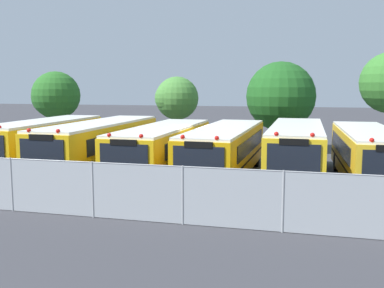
{
  "coord_description": "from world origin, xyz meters",
  "views": [
    {
      "loc": [
        5.43,
        -21.42,
        4.47
      ],
      "look_at": [
        -0.05,
        0.0,
        1.6
      ],
      "focal_mm": 41.35,
      "sensor_mm": 36.0,
      "label": 1
    }
  ],
  "objects_px": {
    "school_bus_2": "(163,147)",
    "tree_2": "(282,96)",
    "school_bus_5": "(368,154)",
    "school_bus_4": "(296,150)",
    "school_bus_1": "(100,144)",
    "tree_0": "(54,96)",
    "school_bus_0": "(44,142)",
    "school_bus_3": "(225,150)",
    "tree_1": "(175,98)"
  },
  "relations": [
    {
      "from": "school_bus_2",
      "to": "tree_2",
      "type": "bearing_deg",
      "value": -119.33
    },
    {
      "from": "school_bus_5",
      "to": "tree_2",
      "type": "height_order",
      "value": "tree_2"
    },
    {
      "from": "school_bus_4",
      "to": "tree_2",
      "type": "xyz_separation_m",
      "value": [
        -1.25,
        9.62,
        2.35
      ]
    },
    {
      "from": "school_bus_1",
      "to": "school_bus_4",
      "type": "bearing_deg",
      "value": -178.98
    },
    {
      "from": "school_bus_2",
      "to": "tree_0",
      "type": "xyz_separation_m",
      "value": [
        -11.92,
        9.3,
        2.38
      ]
    },
    {
      "from": "school_bus_0",
      "to": "school_bus_5",
      "type": "relative_size",
      "value": 0.96
    },
    {
      "from": "tree_0",
      "to": "school_bus_3",
      "type": "bearing_deg",
      "value": -31.82
    },
    {
      "from": "school_bus_0",
      "to": "school_bus_3",
      "type": "relative_size",
      "value": 0.9
    },
    {
      "from": "school_bus_3",
      "to": "school_bus_5",
      "type": "bearing_deg",
      "value": -177.19
    },
    {
      "from": "school_bus_1",
      "to": "tree_0",
      "type": "distance_m",
      "value": 12.95
    },
    {
      "from": "school_bus_4",
      "to": "tree_0",
      "type": "distance_m",
      "value": 20.96
    },
    {
      "from": "school_bus_2",
      "to": "school_bus_5",
      "type": "relative_size",
      "value": 1.04
    },
    {
      "from": "tree_2",
      "to": "school_bus_0",
      "type": "bearing_deg",
      "value": -140.88
    },
    {
      "from": "school_bus_5",
      "to": "tree_1",
      "type": "relative_size",
      "value": 1.89
    },
    {
      "from": "school_bus_3",
      "to": "tree_0",
      "type": "relative_size",
      "value": 1.87
    },
    {
      "from": "school_bus_0",
      "to": "tree_2",
      "type": "distance_m",
      "value": 15.83
    },
    {
      "from": "tree_1",
      "to": "school_bus_4",
      "type": "bearing_deg",
      "value": -49.85
    },
    {
      "from": "school_bus_3",
      "to": "tree_1",
      "type": "height_order",
      "value": "tree_1"
    },
    {
      "from": "school_bus_2",
      "to": "school_bus_4",
      "type": "xyz_separation_m",
      "value": [
        6.69,
        -0.07,
        0.1
      ]
    },
    {
      "from": "tree_1",
      "to": "tree_2",
      "type": "xyz_separation_m",
      "value": [
        8.02,
        -1.37,
        0.22
      ]
    },
    {
      "from": "school_bus_0",
      "to": "tree_1",
      "type": "distance_m",
      "value": 12.17
    },
    {
      "from": "school_bus_5",
      "to": "school_bus_4",
      "type": "bearing_deg",
      "value": 0.29
    },
    {
      "from": "school_bus_0",
      "to": "school_bus_1",
      "type": "distance_m",
      "value": 3.27
    },
    {
      "from": "school_bus_0",
      "to": "tree_1",
      "type": "bearing_deg",
      "value": -110.7
    },
    {
      "from": "school_bus_1",
      "to": "tree_2",
      "type": "bearing_deg",
      "value": -132.04
    },
    {
      "from": "school_bus_3",
      "to": "tree_0",
      "type": "distance_m",
      "value": 18.02
    },
    {
      "from": "school_bus_5",
      "to": "tree_2",
      "type": "xyz_separation_m",
      "value": [
        -4.46,
        9.5,
        2.42
      ]
    },
    {
      "from": "tree_0",
      "to": "tree_2",
      "type": "bearing_deg",
      "value": 0.81
    },
    {
      "from": "tree_0",
      "to": "tree_1",
      "type": "height_order",
      "value": "tree_0"
    },
    {
      "from": "school_bus_2",
      "to": "tree_2",
      "type": "xyz_separation_m",
      "value": [
        5.44,
        9.55,
        2.45
      ]
    },
    {
      "from": "school_bus_5",
      "to": "tree_2",
      "type": "relative_size",
      "value": 1.6
    },
    {
      "from": "school_bus_1",
      "to": "school_bus_2",
      "type": "xyz_separation_m",
      "value": [
        3.43,
        0.21,
        -0.08
      ]
    },
    {
      "from": "school_bus_2",
      "to": "tree_1",
      "type": "height_order",
      "value": "tree_1"
    },
    {
      "from": "tree_1",
      "to": "school_bus_2",
      "type": "bearing_deg",
      "value": -76.7
    },
    {
      "from": "tree_1",
      "to": "school_bus_5",
      "type": "bearing_deg",
      "value": -41.07
    },
    {
      "from": "school_bus_2",
      "to": "school_bus_3",
      "type": "bearing_deg",
      "value": 178.35
    },
    {
      "from": "school_bus_3",
      "to": "school_bus_2",
      "type": "bearing_deg",
      "value": -0.54
    },
    {
      "from": "school_bus_4",
      "to": "school_bus_5",
      "type": "xyz_separation_m",
      "value": [
        3.21,
        0.11,
        -0.07
      ]
    },
    {
      "from": "school_bus_0",
      "to": "tree_0",
      "type": "height_order",
      "value": "tree_0"
    },
    {
      "from": "school_bus_2",
      "to": "school_bus_5",
      "type": "bearing_deg",
      "value": -179.41
    },
    {
      "from": "school_bus_1",
      "to": "tree_1",
      "type": "xyz_separation_m",
      "value": [
        0.85,
        11.13,
        2.15
      ]
    },
    {
      "from": "tree_0",
      "to": "tree_1",
      "type": "relative_size",
      "value": 1.08
    },
    {
      "from": "school_bus_3",
      "to": "school_bus_5",
      "type": "distance_m",
      "value": 6.64
    },
    {
      "from": "school_bus_2",
      "to": "school_bus_4",
      "type": "relative_size",
      "value": 1.05
    },
    {
      "from": "school_bus_2",
      "to": "school_bus_3",
      "type": "relative_size",
      "value": 0.98
    },
    {
      "from": "tree_1",
      "to": "tree_2",
      "type": "distance_m",
      "value": 8.14
    },
    {
      "from": "school_bus_2",
      "to": "tree_0",
      "type": "distance_m",
      "value": 15.3
    },
    {
      "from": "school_bus_4",
      "to": "school_bus_5",
      "type": "distance_m",
      "value": 3.22
    },
    {
      "from": "school_bus_0",
      "to": "school_bus_2",
      "type": "distance_m",
      "value": 6.71
    },
    {
      "from": "school_bus_1",
      "to": "tree_2",
      "type": "height_order",
      "value": "tree_2"
    }
  ]
}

